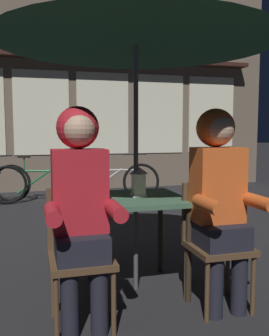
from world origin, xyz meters
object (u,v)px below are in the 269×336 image
object	(u,v)px
bicycle_fourth	(112,181)
person_right_hooded	(219,189)
patio_umbrella	(136,19)
person_left_hooded	(80,195)
chair_right	(214,237)
chair_left	(80,248)
bicycle_third	(41,182)
cafe_table	(136,209)
lantern	(139,181)

from	to	relation	value
bicycle_fourth	person_right_hooded	bearing A→B (deg)	-91.75
patio_umbrella	person_left_hooded	distance (m)	1.37
chair_right	person_left_hooded	xyz separation A→B (m)	(-0.96, -0.06, 0.36)
person_left_hooded	person_right_hooded	xyz separation A→B (m)	(0.96, 0.00, 0.00)
chair_left	bicycle_third	size ratio (longest dim) A/B	0.52
bicycle_third	patio_umbrella	bearing A→B (deg)	-81.00
chair_left	chair_right	xyz separation A→B (m)	(0.96, 0.00, 0.00)
cafe_table	bicycle_fourth	distance (m)	3.77
patio_umbrella	person_right_hooded	xyz separation A→B (m)	(0.48, -0.43, -1.21)
lantern	chair_left	size ratio (longest dim) A/B	0.27
lantern	chair_left	distance (m)	0.72
lantern	chair_left	world-z (taller)	lantern
chair_right	chair_left	bearing A→B (deg)	180.00
patio_umbrella	lantern	size ratio (longest dim) A/B	10.00
person_right_hooded	bicycle_fourth	world-z (taller)	person_right_hooded
bicycle_fourth	chair_right	bearing A→B (deg)	-91.77
person_right_hooded	chair_right	bearing A→B (deg)	90.00
cafe_table	person_left_hooded	bearing A→B (deg)	-138.43
bicycle_third	person_left_hooded	bearing A→B (deg)	-88.17
patio_umbrella	person_right_hooded	world-z (taller)	patio_umbrella
cafe_table	bicycle_third	bearing A→B (deg)	99.00
cafe_table	chair_right	xyz separation A→B (m)	(0.48, -0.37, -0.15)
person_left_hooded	person_right_hooded	size ratio (longest dim) A/B	1.00
chair_right	person_left_hooded	bearing A→B (deg)	-176.61
chair_right	person_left_hooded	distance (m)	1.03
person_left_hooded	patio_umbrella	bearing A→B (deg)	41.57
person_right_hooded	bicycle_third	distance (m)	4.49
cafe_table	person_right_hooded	world-z (taller)	person_right_hooded
bicycle_fourth	cafe_table	bearing A→B (deg)	-99.28
patio_umbrella	chair_left	distance (m)	1.68
cafe_table	person_right_hooded	bearing A→B (deg)	-41.57
lantern	chair_right	size ratio (longest dim) A/B	0.27
cafe_table	chair_left	bearing A→B (deg)	-142.45
cafe_table	patio_umbrella	xyz separation A→B (m)	(0.00, 0.00, 1.42)
lantern	chair_left	xyz separation A→B (m)	(-0.50, -0.37, -0.37)
lantern	person_right_hooded	xyz separation A→B (m)	(0.46, -0.42, -0.01)
patio_umbrella	bicycle_fourth	size ratio (longest dim) A/B	1.39
chair_left	bicycle_fourth	bearing A→B (deg)	75.08
person_right_hooded	bicycle_third	xyz separation A→B (m)	(-1.10, 4.33, -0.50)
person_right_hooded	bicycle_fourth	xyz separation A→B (m)	(0.13, 4.13, -0.50)
chair_left	bicycle_fourth	xyz separation A→B (m)	(1.09, 4.08, -0.14)
cafe_table	bicycle_third	distance (m)	3.96
cafe_table	patio_umbrella	distance (m)	1.42
person_left_hooded	person_right_hooded	distance (m)	0.96
chair_left	person_left_hooded	world-z (taller)	person_left_hooded
chair_left	bicycle_fourth	distance (m)	4.22
cafe_table	bicycle_fourth	bearing A→B (deg)	80.72
person_right_hooded	cafe_table	bearing A→B (deg)	138.43
cafe_table	patio_umbrella	world-z (taller)	patio_umbrella
person_left_hooded	bicycle_fourth	bearing A→B (deg)	75.28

